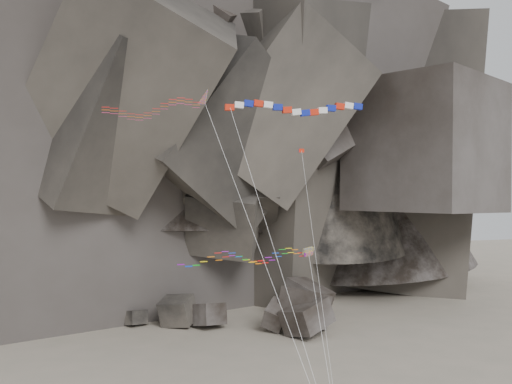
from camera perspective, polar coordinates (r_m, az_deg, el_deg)
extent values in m
cube|color=#47423F|center=(90.50, 5.15, -11.17)|extent=(8.63, 8.70, 6.44)
cube|color=#47423F|center=(84.79, -4.64, -12.40)|extent=(4.82, 5.24, 4.04)
cube|color=#47423F|center=(82.47, 2.05, -12.84)|extent=(4.70, 5.53, 4.92)
cube|color=#47423F|center=(85.77, -7.84, -12.05)|extent=(6.32, 5.94, 4.84)
cube|color=#47423F|center=(80.32, 5.08, -13.02)|extent=(7.85, 7.17, 5.59)
cube|color=#47423F|center=(87.63, -11.87, -12.33)|extent=(3.40, 3.45, 2.55)
cube|color=#47423F|center=(83.06, 4.82, -12.04)|extent=(8.74, 8.33, 6.55)
cylinder|color=silver|center=(44.83, 0.84, -7.01)|extent=(7.12, 15.48, 27.24)
cube|color=red|center=(51.56, -2.67, 8.45)|extent=(0.86, 0.61, 0.55)
cube|color=white|center=(51.68, -1.71, 8.68)|extent=(0.90, 0.61, 0.61)
cube|color=#0D1B99|center=(51.75, -0.74, 8.84)|extent=(0.92, 0.61, 0.65)
cube|color=red|center=(51.80, 0.23, 8.85)|extent=(0.93, 0.61, 0.65)
cube|color=white|center=(51.83, 1.21, 8.71)|extent=(0.91, 0.61, 0.62)
cube|color=#0D1B99|center=(51.90, 2.17, 8.46)|extent=(0.87, 0.61, 0.56)
cube|color=red|center=(52.01, 3.11, 8.19)|extent=(0.89, 0.61, 0.60)
cube|color=white|center=(52.20, 4.03, 7.97)|extent=(0.92, 0.61, 0.64)
cube|color=#0D1B99|center=(52.47, 4.93, 7.88)|extent=(0.93, 0.61, 0.66)
cube|color=red|center=(52.80, 5.80, 7.93)|extent=(0.91, 0.61, 0.63)
cube|color=white|center=(53.17, 6.65, 8.10)|extent=(0.88, 0.61, 0.58)
cube|color=#0D1B99|center=(53.54, 7.50, 8.30)|extent=(0.88, 0.61, 0.58)
cube|color=red|center=(53.88, 8.36, 8.46)|extent=(0.92, 0.61, 0.64)
cube|color=white|center=(54.16, 9.23, 8.51)|extent=(0.93, 0.61, 0.66)
cube|color=#0D1B99|center=(54.40, 10.11, 8.41)|extent=(0.92, 0.61, 0.64)
cylinder|color=silver|center=(44.88, 2.37, -7.47)|extent=(4.84, 14.81, 26.53)
cube|color=yellow|center=(52.13, 5.24, -5.87)|extent=(1.21, 0.96, 0.69)
cube|color=#0CB219|center=(52.01, 5.30, -6.17)|extent=(1.01, 0.75, 0.47)
cylinder|color=silver|center=(46.87, 6.81, -15.19)|extent=(2.21, 13.67, 13.62)
cube|color=red|center=(51.34, 4.58, 4.15)|extent=(0.52, 0.12, 0.33)
cube|color=#0D1B99|center=(51.30, 4.39, 4.16)|extent=(0.19, 0.07, 0.34)
cylinder|color=silver|center=(45.57, 6.44, -9.80)|extent=(1.48, 13.44, 22.66)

